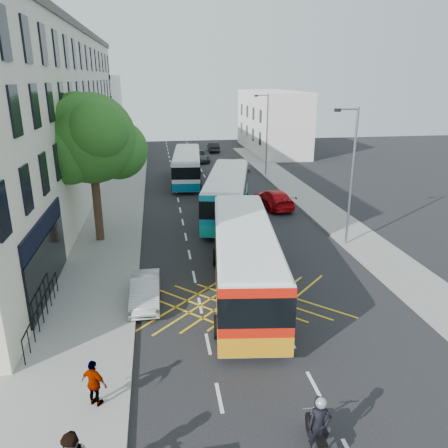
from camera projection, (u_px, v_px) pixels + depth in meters
name	position (u px, v px, depth m)	size (l,w,h in m)	color
ground	(315.00, 387.00, 14.38)	(120.00, 120.00, 0.00)	black
pavement_left	(101.00, 240.00, 27.17)	(5.00, 70.00, 0.15)	gray
pavement_right	(344.00, 227.00, 29.49)	(3.00, 70.00, 0.15)	gray
terrace_main	(32.00, 118.00, 33.13)	(8.30, 45.00, 13.50)	beige
terrace_far	(89.00, 112.00, 62.26)	(8.00, 20.00, 10.00)	silver
building_right	(272.00, 121.00, 59.66)	(6.00, 18.00, 8.00)	silver
street_tree	(91.00, 140.00, 25.15)	(6.30, 5.70, 8.80)	#382619
lamp_near	(351.00, 171.00, 25.05)	(1.45, 0.15, 8.00)	slate
lamp_far	(266.00, 131.00, 43.78)	(1.45, 0.15, 8.00)	slate
railings	(42.00, 310.00, 17.70)	(0.08, 5.60, 1.14)	black
bus_near	(244.00, 259.00, 20.26)	(4.10, 11.79, 3.25)	silver
bus_mid	(227.00, 194.00, 31.60)	(5.18, 11.71, 3.21)	silver
bus_far	(187.00, 166.00, 42.05)	(3.41, 10.77, 2.98)	silver
motorbike	(319.00, 429.00, 11.51)	(0.68, 2.13, 1.89)	black
parked_car_silver	(145.00, 291.00, 19.58)	(1.29, 3.69, 1.22)	#AEB2B6
red_hatchback	(274.00, 199.00, 34.10)	(1.97, 4.85, 1.41)	#B6070D
distant_car_grey	(199.00, 156.00, 52.86)	(2.18, 4.73, 1.31)	#3A3D41
distant_car_silver	(240.00, 164.00, 48.36)	(1.49, 3.69, 1.26)	#A3A6AB
distant_car_dark	(213.00, 147.00, 59.84)	(1.39, 3.98, 1.31)	black
pedestrian_far	(94.00, 383.00, 13.18)	(0.91, 0.38, 1.55)	gray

